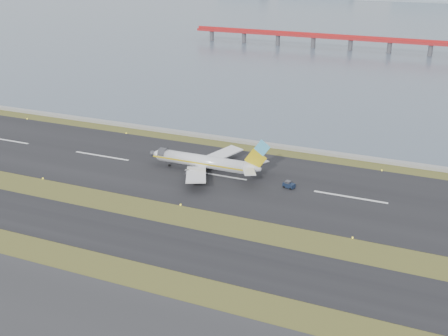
{
  "coord_description": "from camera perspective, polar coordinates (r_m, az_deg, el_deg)",
  "views": [
    {
      "loc": [
        62.41,
        -110.0,
        64.36
      ],
      "look_at": [
        6.23,
        22.0,
        6.22
      ],
      "focal_mm": 45.0,
      "sensor_mm": 36.0,
      "label": 1
    }
  ],
  "objects": [
    {
      "name": "bay_water",
      "position": [
        577.01,
        17.28,
        14.71
      ],
      "size": [
        1400.0,
        800.0,
        1.3
      ],
      "primitive_type": "cube",
      "color": "#4B5D6C",
      "rests_on": "ground"
    },
    {
      "name": "airliner",
      "position": [
        166.65,
        -1.81,
        0.61
      ],
      "size": [
        38.52,
        32.89,
        12.8
      ],
      "color": "white",
      "rests_on": "ground"
    },
    {
      "name": "ground",
      "position": [
        141.9,
        -5.82,
        -5.03
      ],
      "size": [
        1000.0,
        1000.0,
        0.0
      ],
      "primitive_type": "plane",
      "color": "#424D1B",
      "rests_on": "ground"
    },
    {
      "name": "pushback_tug",
      "position": [
        158.15,
        6.61,
        -1.71
      ],
      "size": [
        3.63,
        2.73,
        2.07
      ],
      "rotation": [
        0.0,
        0.0,
        -0.31
      ],
      "color": "#121D33",
      "rests_on": "ground"
    },
    {
      "name": "red_pier",
      "position": [
        366.96,
        16.52,
        12.23
      ],
      "size": [
        260.0,
        5.0,
        10.2
      ],
      "color": "#B01E1F",
      "rests_on": "ground"
    },
    {
      "name": "runway_strip",
      "position": [
        166.22,
        -0.9,
        -0.7
      ],
      "size": [
        1000.0,
        45.0,
        0.1
      ],
      "primitive_type": "cube",
      "color": "black",
      "rests_on": "ground"
    },
    {
      "name": "taxiway_strip",
      "position": [
        132.79,
        -8.31,
        -7.16
      ],
      "size": [
        1000.0,
        18.0,
        0.1
      ],
      "primitive_type": "cube",
      "color": "black",
      "rests_on": "ground"
    },
    {
      "name": "seawall",
      "position": [
        192.02,
        2.73,
        2.61
      ],
      "size": [
        1000.0,
        2.5,
        1.0
      ],
      "primitive_type": "cube",
      "color": "#9A9A94",
      "rests_on": "ground"
    }
  ]
}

